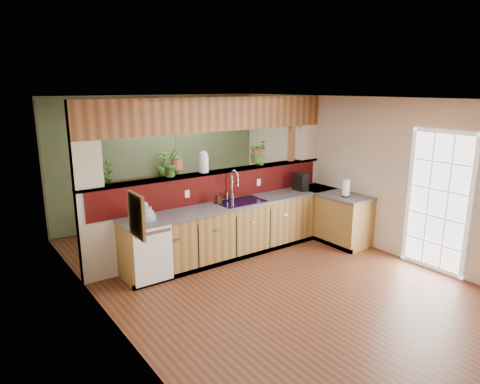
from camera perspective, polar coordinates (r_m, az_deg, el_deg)
ground at (r=6.56m, az=3.36°, el=-11.06°), size 4.60×7.00×0.01m
ceiling at (r=5.95m, az=3.72°, el=12.28°), size 4.60×7.00×0.01m
wall_back at (r=9.05m, az=-10.65°, el=4.35°), size 4.60×0.02×2.60m
wall_left at (r=5.04m, az=-17.21°, el=-3.64°), size 0.02×7.00×2.60m
wall_right at (r=7.76m, az=16.83°, el=2.41°), size 0.02×7.00×2.60m
pass_through_partition at (r=7.23m, az=-3.07°, el=1.30°), size 4.60×0.21×2.60m
pass_through_ledge at (r=7.18m, az=-3.29°, el=2.67°), size 4.60×0.21×0.04m
header_beam at (r=7.06m, az=-3.40°, el=10.30°), size 4.60×0.15×0.55m
sage_backwall at (r=9.03m, az=-10.59°, el=4.33°), size 4.55×0.02×2.55m
countertop at (r=7.52m, az=4.20°, el=-4.09°), size 4.14×1.52×0.90m
dishwasher at (r=6.19m, az=-11.42°, el=-8.31°), size 0.58×0.03×0.82m
navy_sink at (r=7.14m, az=0.08°, el=-1.89°), size 0.82×0.50×0.18m
french_door at (r=7.09m, az=24.83°, el=-1.41°), size 0.06×1.02×2.16m
framed_print at (r=4.26m, az=-13.60°, el=-3.09°), size 0.04×0.35×0.45m
faucet at (r=7.15m, az=-0.91°, el=1.08°), size 0.23×0.23×0.52m
dish_stack at (r=6.30m, az=-12.52°, el=-2.88°), size 0.30×0.30×0.26m
soap_dispenser at (r=6.97m, az=-2.88°, el=-0.85°), size 0.10×0.10×0.19m
coffee_maker at (r=7.94m, az=8.14°, el=1.27°), size 0.17×0.29×0.32m
paper_towel at (r=7.63m, az=13.93°, el=0.46°), size 0.15×0.15×0.32m
glass_jar at (r=7.03m, az=-4.86°, el=4.04°), size 0.16×0.16×0.35m
ledge_plant_left at (r=6.74m, az=-9.18°, el=3.93°), size 0.28×0.24×0.46m
ledge_plant_right at (r=7.69m, az=2.67°, el=4.94°), size 0.23×0.23×0.36m
hanging_plant_a at (r=6.76m, az=-8.50°, el=5.03°), size 0.24×0.21×0.55m
hanging_plant_b at (r=7.61m, az=2.26°, el=6.67°), size 0.43×0.40×0.53m
shelving_console at (r=8.78m, az=-12.96°, el=-1.41°), size 1.44×0.41×0.96m
shelf_plant_a at (r=8.41m, az=-17.24°, el=2.57°), size 0.28×0.23×0.45m
shelf_plant_b at (r=8.82m, az=-10.15°, el=3.74°), size 0.31×0.31×0.53m
floor_plant at (r=8.64m, az=-0.40°, el=-2.11°), size 0.72×0.63×0.77m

